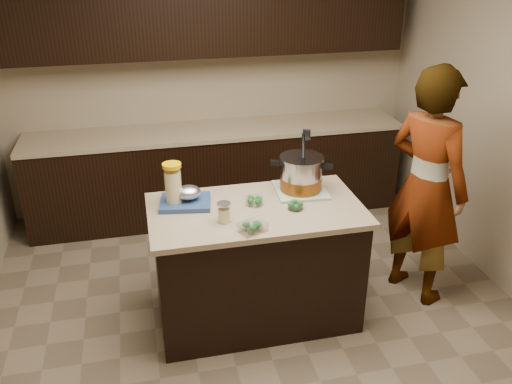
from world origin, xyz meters
TOP-DOWN VIEW (x-y plane):
  - ground_plane at (0.00, 0.00)m, footprint 4.00×4.00m
  - room_shell at (0.00, 0.00)m, footprint 4.04×4.04m
  - back_cabinets at (0.00, 1.74)m, footprint 3.60×0.63m
  - island at (0.00, 0.00)m, footprint 1.46×0.81m
  - dish_towel at (0.37, 0.18)m, footprint 0.38×0.38m
  - stock_pot at (0.37, 0.18)m, footprint 0.42×0.42m
  - lemonade_pitcher at (-0.54, 0.16)m, footprint 0.16×0.16m
  - mason_jar at (-0.24, -0.14)m, footprint 0.10×0.10m
  - broccoli_tub_left at (0.00, 0.05)m, footprint 0.14×0.14m
  - broccoli_tub_right at (0.26, -0.08)m, footprint 0.14×0.14m
  - broccoli_tub_rect at (-0.09, -0.31)m, footprint 0.20×0.18m
  - blue_tray at (-0.45, 0.16)m, footprint 0.38×0.32m
  - person at (1.29, 0.03)m, footprint 0.67×0.78m

SIDE VIEW (x-z plane):
  - ground_plane at x=0.00m, z-range 0.00..0.00m
  - island at x=0.00m, z-range 0.00..0.90m
  - person at x=1.29m, z-range 0.00..1.82m
  - dish_towel at x=0.37m, z-range 0.90..0.92m
  - broccoli_tub_right at x=0.26m, z-range 0.90..0.95m
  - broccoli_tub_left at x=0.00m, z-range 0.90..0.95m
  - broccoli_tub_rect at x=-0.09m, z-range 0.90..0.96m
  - back_cabinets at x=0.00m, z-range -0.22..2.10m
  - blue_tray at x=-0.45m, z-range 0.88..1.01m
  - mason_jar at x=-0.24m, z-range 0.89..1.04m
  - stock_pot at x=0.37m, z-range 0.80..1.25m
  - lemonade_pitcher at x=-0.54m, z-range 0.89..1.20m
  - room_shell at x=0.00m, z-range 0.35..3.07m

